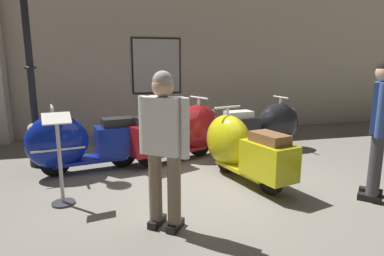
{
  "coord_description": "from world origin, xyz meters",
  "views": [
    {
      "loc": [
        -1.38,
        -4.35,
        1.72
      ],
      "look_at": [
        -0.03,
        1.01,
        0.6
      ],
      "focal_mm": 30.24,
      "sensor_mm": 36.0,
      "label": 1
    }
  ],
  "objects_px": {
    "scooter_1": "(184,132)",
    "lamppost": "(28,51)",
    "scooter_3": "(266,126)",
    "info_stanchion": "(61,167)",
    "visitor_0": "(164,141)",
    "scooter_2": "(239,147)",
    "visitor_1": "(381,121)",
    "scooter_0": "(77,142)"
  },
  "relations": [
    {
      "from": "scooter_1",
      "to": "lamppost",
      "type": "bearing_deg",
      "value": 151.74
    },
    {
      "from": "scooter_3",
      "to": "info_stanchion",
      "type": "xyz_separation_m",
      "value": [
        -3.63,
        -1.77,
        -0.01
      ]
    },
    {
      "from": "visitor_0",
      "to": "info_stanchion",
      "type": "xyz_separation_m",
      "value": [
        -1.13,
        0.89,
        -0.48
      ]
    },
    {
      "from": "scooter_3",
      "to": "lamppost",
      "type": "bearing_deg",
      "value": 173.34
    },
    {
      "from": "scooter_2",
      "to": "scooter_3",
      "type": "height_order",
      "value": "scooter_2"
    },
    {
      "from": "visitor_0",
      "to": "info_stanchion",
      "type": "distance_m",
      "value": 1.52
    },
    {
      "from": "scooter_2",
      "to": "visitor_1",
      "type": "bearing_deg",
      "value": -144.36
    },
    {
      "from": "scooter_0",
      "to": "scooter_3",
      "type": "xyz_separation_m",
      "value": [
        3.54,
        0.59,
        -0.01
      ]
    },
    {
      "from": "scooter_0",
      "to": "scooter_2",
      "type": "relative_size",
      "value": 1.02
    },
    {
      "from": "lamppost",
      "to": "visitor_1",
      "type": "height_order",
      "value": "lamppost"
    },
    {
      "from": "scooter_3",
      "to": "scooter_1",
      "type": "bearing_deg",
      "value": -178.17
    },
    {
      "from": "visitor_0",
      "to": "info_stanchion",
      "type": "relative_size",
      "value": 1.45
    },
    {
      "from": "scooter_0",
      "to": "scooter_1",
      "type": "relative_size",
      "value": 0.98
    },
    {
      "from": "scooter_1",
      "to": "scooter_2",
      "type": "xyz_separation_m",
      "value": [
        0.58,
        -1.15,
        -0.02
      ]
    },
    {
      "from": "scooter_0",
      "to": "scooter_3",
      "type": "distance_m",
      "value": 3.59
    },
    {
      "from": "scooter_0",
      "to": "visitor_1",
      "type": "height_order",
      "value": "visitor_1"
    },
    {
      "from": "lamppost",
      "to": "visitor_1",
      "type": "xyz_separation_m",
      "value": [
        4.45,
        -2.53,
        -0.89
      ]
    },
    {
      "from": "scooter_1",
      "to": "lamppost",
      "type": "height_order",
      "value": "lamppost"
    },
    {
      "from": "scooter_1",
      "to": "lamppost",
      "type": "relative_size",
      "value": 0.6
    },
    {
      "from": "scooter_0",
      "to": "visitor_0",
      "type": "distance_m",
      "value": 2.37
    },
    {
      "from": "info_stanchion",
      "to": "scooter_0",
      "type": "bearing_deg",
      "value": 85.74
    },
    {
      "from": "scooter_1",
      "to": "visitor_1",
      "type": "height_order",
      "value": "visitor_1"
    },
    {
      "from": "scooter_0",
      "to": "visitor_1",
      "type": "bearing_deg",
      "value": 141.0
    },
    {
      "from": "scooter_3",
      "to": "visitor_0",
      "type": "height_order",
      "value": "visitor_0"
    },
    {
      "from": "scooter_3",
      "to": "lamppost",
      "type": "height_order",
      "value": "lamppost"
    },
    {
      "from": "scooter_1",
      "to": "lamppost",
      "type": "xyz_separation_m",
      "value": [
        -2.49,
        0.24,
        1.4
      ]
    },
    {
      "from": "scooter_2",
      "to": "scooter_1",
      "type": "bearing_deg",
      "value": 11.35
    },
    {
      "from": "scooter_3",
      "to": "info_stanchion",
      "type": "bearing_deg",
      "value": -161.04
    },
    {
      "from": "visitor_0",
      "to": "info_stanchion",
      "type": "bearing_deg",
      "value": 88.86
    },
    {
      "from": "scooter_1",
      "to": "scooter_2",
      "type": "height_order",
      "value": "scooter_1"
    },
    {
      "from": "scooter_2",
      "to": "visitor_1",
      "type": "xyz_separation_m",
      "value": [
        1.39,
        -1.13,
        0.54
      ]
    },
    {
      "from": "visitor_1",
      "to": "scooter_2",
      "type": "bearing_deg",
      "value": 6.24
    },
    {
      "from": "visitor_1",
      "to": "visitor_0",
      "type": "bearing_deg",
      "value": 47.64
    },
    {
      "from": "scooter_0",
      "to": "visitor_0",
      "type": "xyz_separation_m",
      "value": [
        1.04,
        -2.08,
        0.45
      ]
    },
    {
      "from": "scooter_1",
      "to": "scooter_3",
      "type": "xyz_separation_m",
      "value": [
        1.75,
        0.27,
        -0.03
      ]
    },
    {
      "from": "scooter_1",
      "to": "scooter_0",
      "type": "bearing_deg",
      "value": 167.31
    },
    {
      "from": "scooter_0",
      "to": "scooter_3",
      "type": "relative_size",
      "value": 1.04
    },
    {
      "from": "scooter_0",
      "to": "lamppost",
      "type": "bearing_deg",
      "value": -50.13
    },
    {
      "from": "scooter_1",
      "to": "visitor_0",
      "type": "xyz_separation_m",
      "value": [
        -0.75,
        -2.39,
        0.44
      ]
    },
    {
      "from": "scooter_2",
      "to": "info_stanchion",
      "type": "distance_m",
      "value": 2.48
    },
    {
      "from": "scooter_1",
      "to": "lamppost",
      "type": "distance_m",
      "value": 2.86
    },
    {
      "from": "scooter_1",
      "to": "visitor_1",
      "type": "bearing_deg",
      "value": -71.99
    }
  ]
}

